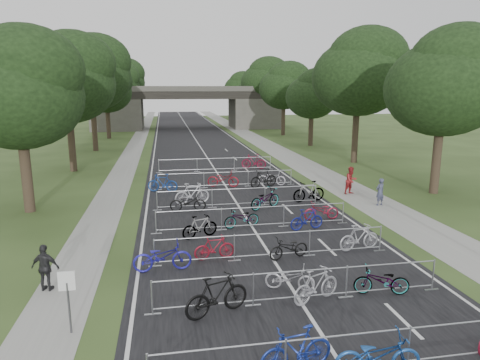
% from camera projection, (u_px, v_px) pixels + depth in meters
% --- Properties ---
extents(road, '(11.00, 140.00, 0.01)m').
position_uv_depth(road, '(195.00, 138.00, 58.25)').
color(road, black).
rests_on(road, ground).
extents(sidewalk_right, '(3.00, 140.00, 0.01)m').
position_uv_depth(sidewalk_right, '(252.00, 137.00, 59.61)').
color(sidewalk_right, gray).
rests_on(sidewalk_right, ground).
extents(sidewalk_left, '(2.00, 140.00, 0.01)m').
position_uv_depth(sidewalk_left, '(138.00, 139.00, 56.97)').
color(sidewalk_left, gray).
rests_on(sidewalk_left, ground).
extents(lane_markings, '(0.12, 140.00, 0.00)m').
position_uv_depth(lane_markings, '(195.00, 138.00, 58.25)').
color(lane_markings, silver).
rests_on(lane_markings, ground).
extents(overpass_bridge, '(31.00, 8.00, 7.05)m').
position_uv_depth(overpass_bridge, '(188.00, 108.00, 71.96)').
color(overpass_bridge, '#4C4A44').
rests_on(overpass_bridge, ground).
extents(park_sign, '(0.45, 0.06, 1.83)m').
position_uv_depth(park_sign, '(68.00, 291.00, 11.57)').
color(park_sign, '#4C4C51').
rests_on(park_sign, ground).
extents(tree_left_0, '(6.72, 6.72, 10.25)m').
position_uv_depth(tree_left_0, '(19.00, 91.00, 22.14)').
color(tree_left_0, '#33261C').
rests_on(tree_left_0, ground).
extents(tree_right_0, '(7.17, 7.17, 10.93)m').
position_uv_depth(tree_right_0, '(446.00, 84.00, 26.23)').
color(tree_right_0, '#33261C').
rests_on(tree_right_0, ground).
extents(tree_left_1, '(7.56, 7.56, 11.53)m').
position_uv_depth(tree_left_1, '(68.00, 80.00, 33.53)').
color(tree_left_1, '#33261C').
rests_on(tree_left_1, ground).
extents(tree_right_1, '(8.18, 8.18, 12.47)m').
position_uv_depth(tree_right_1, '(360.00, 74.00, 37.58)').
color(tree_right_1, '#33261C').
rests_on(tree_right_1, ground).
extents(tree_left_2, '(8.40, 8.40, 12.81)m').
position_uv_depth(tree_left_2, '(91.00, 74.00, 44.91)').
color(tree_left_2, '#33261C').
rests_on(tree_left_2, ground).
extents(tree_right_2, '(6.16, 6.16, 9.39)m').
position_uv_depth(tree_right_2, '(313.00, 95.00, 49.54)').
color(tree_right_2, '#33261C').
rests_on(tree_right_2, ground).
extents(tree_left_3, '(6.72, 6.72, 10.25)m').
position_uv_depth(tree_left_3, '(107.00, 90.00, 56.81)').
color(tree_left_3, '#33261C').
rests_on(tree_left_3, ground).
extents(tree_right_3, '(7.17, 7.17, 10.93)m').
position_uv_depth(tree_right_3, '(285.00, 87.00, 60.89)').
color(tree_right_3, '#33261C').
rests_on(tree_right_3, ground).
extents(tree_left_4, '(7.56, 7.56, 11.53)m').
position_uv_depth(tree_left_4, '(116.00, 84.00, 68.19)').
color(tree_left_4, '#33261C').
rests_on(tree_left_4, ground).
extents(tree_right_4, '(8.18, 8.18, 12.47)m').
position_uv_depth(tree_right_4, '(265.00, 81.00, 72.24)').
color(tree_right_4, '#33261C').
rests_on(tree_right_4, ground).
extents(tree_left_5, '(8.40, 8.40, 12.81)m').
position_uv_depth(tree_left_5, '(123.00, 81.00, 79.58)').
color(tree_left_5, '#33261C').
rests_on(tree_left_5, ground).
extents(tree_right_5, '(6.16, 6.16, 9.39)m').
position_uv_depth(tree_right_5, '(251.00, 92.00, 84.21)').
color(tree_right_5, '#33261C').
rests_on(tree_right_5, ground).
extents(tree_left_6, '(6.72, 6.72, 10.25)m').
position_uv_depth(tree_left_6, '(128.00, 89.00, 91.47)').
color(tree_left_6, '#33261C').
rests_on(tree_left_6, ground).
extents(tree_right_6, '(7.17, 7.17, 10.93)m').
position_uv_depth(tree_right_6, '(241.00, 87.00, 95.56)').
color(tree_right_6, '#33261C').
rests_on(tree_right_6, ground).
extents(barrier_row_0, '(9.70, 0.08, 1.10)m').
position_uv_depth(barrier_row_0, '(349.00, 354.00, 9.99)').
color(barrier_row_0, '#A2A5AA').
rests_on(barrier_row_0, ground).
extents(barrier_row_1, '(9.70, 0.08, 1.10)m').
position_uv_depth(barrier_row_1, '(301.00, 286.00, 13.46)').
color(barrier_row_1, '#A2A5AA').
rests_on(barrier_row_1, ground).
extents(barrier_row_2, '(9.70, 0.08, 1.10)m').
position_uv_depth(barrier_row_2, '(272.00, 245.00, 16.92)').
color(barrier_row_2, '#A2A5AA').
rests_on(barrier_row_2, ground).
extents(barrier_row_3, '(9.70, 0.08, 1.10)m').
position_uv_depth(barrier_row_3, '(253.00, 218.00, 20.58)').
color(barrier_row_3, '#A2A5AA').
rests_on(barrier_row_3, ground).
extents(barrier_row_4, '(9.70, 0.08, 1.10)m').
position_uv_depth(barrier_row_4, '(239.00, 197.00, 24.43)').
color(barrier_row_4, '#A2A5AA').
rests_on(barrier_row_4, ground).
extents(barrier_row_5, '(9.70, 0.08, 1.10)m').
position_uv_depth(barrier_row_5, '(226.00, 179.00, 29.25)').
color(barrier_row_5, '#A2A5AA').
rests_on(barrier_row_5, ground).
extents(barrier_row_6, '(9.70, 0.08, 1.10)m').
position_uv_depth(barrier_row_6, '(216.00, 164.00, 35.03)').
color(barrier_row_6, '#A2A5AA').
rests_on(barrier_row_6, ground).
extents(bike_1, '(1.94, 0.83, 1.13)m').
position_uv_depth(bike_1, '(296.00, 349.00, 10.14)').
color(bike_1, navy).
rests_on(bike_1, ground).
extents(bike_2, '(2.12, 0.93, 1.08)m').
position_uv_depth(bike_2, '(377.00, 356.00, 9.94)').
color(bike_2, '#1B4A99').
rests_on(bike_2, ground).
extents(bike_4, '(2.16, 1.31, 1.25)m').
position_uv_depth(bike_4, '(217.00, 296.00, 12.65)').
color(bike_4, black).
rests_on(bike_4, ground).
extents(bike_5, '(1.76, 1.13, 0.87)m').
position_uv_depth(bike_5, '(290.00, 278.00, 14.26)').
color(bike_5, '#B7B6BE').
rests_on(bike_5, ground).
extents(bike_6, '(1.90, 1.20, 1.11)m').
position_uv_depth(bike_6, '(316.00, 285.00, 13.46)').
color(bike_6, '#A5A5AD').
rests_on(bike_6, ground).
extents(bike_7, '(1.90, 1.03, 0.95)m').
position_uv_depth(bike_7, '(382.00, 281.00, 13.93)').
color(bike_7, '#A2A5AA').
rests_on(bike_7, ground).
extents(bike_8, '(2.17, 0.83, 1.12)m').
position_uv_depth(bike_8, '(162.00, 257.00, 15.75)').
color(bike_8, '#201B97').
rests_on(bike_8, ground).
extents(bike_9, '(1.68, 0.66, 0.98)m').
position_uv_depth(bike_9, '(214.00, 248.00, 16.83)').
color(bike_9, maroon).
rests_on(bike_9, ground).
extents(bike_10, '(1.80, 0.99, 0.90)m').
position_uv_depth(bike_10, '(289.00, 248.00, 16.90)').
color(bike_10, black).
rests_on(bike_10, ground).
extents(bike_11, '(1.91, 0.80, 1.11)m').
position_uv_depth(bike_11, '(359.00, 238.00, 17.78)').
color(bike_11, '#A7A8AF').
rests_on(bike_11, ground).
extents(bike_12, '(1.81, 1.12, 1.05)m').
position_uv_depth(bike_12, '(200.00, 227.00, 19.26)').
color(bike_12, '#A2A5AA').
rests_on(bike_12, ground).
extents(bike_13, '(1.93, 1.08, 0.96)m').
position_uv_depth(bike_13, '(242.00, 218.00, 20.71)').
color(bike_13, '#A2A5AA').
rests_on(bike_13, ground).
extents(bike_14, '(1.79, 0.78, 1.04)m').
position_uv_depth(bike_14, '(307.00, 219.00, 20.37)').
color(bike_14, navy).
rests_on(bike_14, ground).
extents(bike_15, '(1.83, 0.64, 0.96)m').
position_uv_depth(bike_15, '(322.00, 211.00, 21.95)').
color(bike_15, maroon).
rests_on(bike_15, ground).
extents(bike_16, '(2.01, 0.83, 1.03)m').
position_uv_depth(bike_16, '(188.00, 202.00, 23.44)').
color(bike_16, black).
rests_on(bike_16, ground).
extents(bike_17, '(2.17, 1.06, 1.26)m').
position_uv_depth(bike_17, '(192.00, 194.00, 24.93)').
color(bike_17, '#BBBAC2').
rests_on(bike_17, ground).
extents(bike_18, '(2.24, 1.78, 1.14)m').
position_uv_depth(bike_18, '(265.00, 199.00, 23.98)').
color(bike_18, '#A2A5AA').
rests_on(bike_18, ground).
extents(bike_19, '(2.14, 0.94, 1.25)m').
position_uv_depth(bike_19, '(309.00, 192.00, 25.46)').
color(bike_19, '#A2A5AA').
rests_on(bike_19, ground).
extents(bike_20, '(2.08, 1.07, 1.20)m').
position_uv_depth(bike_20, '(163.00, 183.00, 27.88)').
color(bike_20, navy).
rests_on(bike_20, ground).
extents(bike_21, '(2.28, 1.29, 1.13)m').
position_uv_depth(bike_21, '(223.00, 179.00, 29.30)').
color(bike_21, maroon).
rests_on(bike_21, ground).
extents(bike_22, '(2.15, 1.24, 1.25)m').
position_uv_depth(bike_22, '(264.00, 179.00, 29.12)').
color(bike_22, black).
rests_on(bike_22, ground).
extents(bike_23, '(2.04, 1.31, 1.01)m').
position_uv_depth(bike_23, '(272.00, 178.00, 29.94)').
color(bike_23, silver).
rests_on(bike_23, ground).
extents(bike_27, '(2.16, 1.25, 1.25)m').
position_uv_depth(bike_27, '(254.00, 161.00, 35.97)').
color(bike_27, maroon).
rests_on(bike_27, ground).
extents(pedestrian_a, '(0.67, 0.54, 1.59)m').
position_uv_depth(pedestrian_a, '(380.00, 192.00, 24.63)').
color(pedestrian_a, '#3A3E57').
rests_on(pedestrian_a, ground).
extents(pedestrian_b, '(1.03, 0.91, 1.77)m').
position_uv_depth(pedestrian_b, '(351.00, 181.00, 27.27)').
color(pedestrian_b, maroon).
rests_on(pedestrian_b, ground).
extents(pedestrian_c, '(1.01, 0.61, 1.61)m').
position_uv_depth(pedestrian_c, '(45.00, 268.00, 14.16)').
color(pedestrian_c, '#252527').
rests_on(pedestrian_c, ground).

